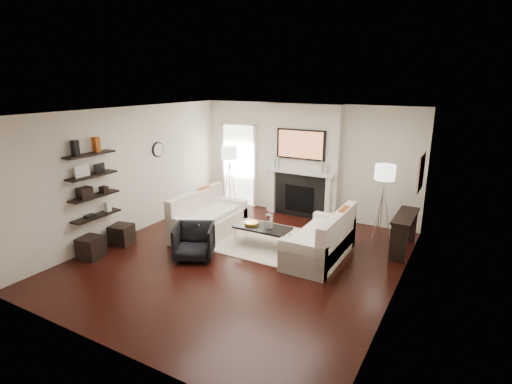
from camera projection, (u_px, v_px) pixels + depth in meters
The scene contains 71 objects.
room_envelope at pixel (239, 189), 7.09m from camera, with size 6.00×6.00×6.00m.
chimney_breast at pixel (303, 161), 9.50m from camera, with size 1.80×0.25×2.70m, color silver.
fireplace_surround at pixel (300, 196), 9.61m from camera, with size 1.30×0.02×1.04m, color black.
firebox at pixel (299, 199), 9.62m from camera, with size 0.75×0.02×0.65m, color black.
mantel_pilaster_l at pixel (272, 191), 9.92m from camera, with size 0.12×0.08×1.10m, color white.
mantel_pilaster_r at pixel (328, 200), 9.23m from camera, with size 0.12×0.08×1.10m, color white.
mantel_shelf at pixel (300, 172), 9.40m from camera, with size 1.70×0.18×0.07m, color white.
tv_body at pixel (301, 144), 9.25m from camera, with size 1.20×0.06×0.70m, color black.
tv_screen at pixel (300, 145), 9.22m from camera, with size 1.10×0.01×0.62m, color #BF723F.
candlestick_l_tall at pixel (279, 162), 9.62m from camera, with size 0.04×0.04×0.30m, color silver.
candlestick_l_short at pixel (274, 163), 9.69m from camera, with size 0.04×0.04×0.24m, color silver.
candlestick_r_tall at pixel (322, 167), 9.10m from camera, with size 0.04×0.04×0.30m, color silver.
candlestick_r_short at pixel (328, 169), 9.05m from camera, with size 0.04×0.04×0.24m, color silver.
hallway_panel at pixel (239, 165), 10.54m from camera, with size 0.90×0.02×2.10m, color white.
door_trim_l at pixel (224, 163), 10.75m from camera, with size 0.06×0.06×2.16m, color white.
door_trim_r at pixel (255, 167), 10.30m from camera, with size 0.06×0.06×2.16m, color white.
door_trim_top at pixel (238, 124), 10.23m from camera, with size 1.02×0.06×0.06m, color white.
rug at pixel (264, 240), 8.31m from camera, with size 2.60×2.00×0.01m, color beige.
loveseat_left_base at pixel (209, 225), 8.57m from camera, with size 0.85×1.80×0.42m, color white.
loveseat_left_back at pixel (196, 209), 8.64m from camera, with size 0.18×1.80×0.80m, color white.
loveseat_left_arm_n at pixel (185, 234), 7.86m from camera, with size 0.85×0.18×0.60m, color white.
loveseat_left_arm_s at pixel (230, 211), 9.22m from camera, with size 0.85×0.18×0.60m, color white.
loveseat_left_cushion at pixel (211, 214), 8.47m from camera, with size 0.63×1.44×0.10m, color white.
pillow_left_orange at pixel (204, 197), 8.83m from camera, with size 0.10×0.42×0.42m, color #A64714.
pillow_left_charcoal at pixel (187, 204), 8.33m from camera, with size 0.10×0.40×0.40m, color black.
loveseat_right_base at pixel (319, 247), 7.44m from camera, with size 0.85×1.80×0.42m, color white.
loveseat_right_back at pixel (337, 235), 7.20m from camera, with size 0.18×1.80×0.80m, color white.
loveseat_right_arm_n at pixel (302, 259), 6.74m from camera, with size 0.85×0.18×0.60m, color white.
loveseat_right_arm_s at pixel (334, 229), 8.10m from camera, with size 0.85×0.18×0.60m, color white.
loveseat_right_cushion at pixel (317, 234), 7.40m from camera, with size 0.63×1.44×0.10m, color white.
pillow_right_orange at pixel (343, 219), 7.40m from camera, with size 0.10×0.42×0.42m, color #A64714.
pillow_right_charcoal at pixel (332, 230), 6.90m from camera, with size 0.10×0.40×0.40m, color black.
coffee_table at pixel (262, 228), 7.90m from camera, with size 1.10×0.55×0.04m, color black.
coffee_leg_nw at pixel (235, 236), 8.01m from camera, with size 0.02×0.02×0.38m, color silver.
coffee_leg_ne at pixel (280, 246), 7.54m from camera, with size 0.02×0.02×0.38m, color silver.
coffee_leg_sw at pixel (246, 230), 8.38m from camera, with size 0.02×0.02×0.38m, color silver.
coffee_leg_se at pixel (290, 238), 7.91m from camera, with size 0.02×0.02×0.38m, color silver.
hurricane_glass at pixel (269, 221), 7.79m from camera, with size 0.16×0.16×0.27m, color white.
hurricane_candle at pixel (269, 224), 7.81m from camera, with size 0.09×0.09×0.13m, color white.
copper_bowl at pixel (251, 223), 8.01m from camera, with size 0.28×0.28×0.05m, color #C57F20.
armchair at pixel (194, 240), 7.40m from camera, with size 0.70×0.65×0.72m, color black.
lamp_left_post at pixel (230, 186), 10.27m from camera, with size 0.02×0.02×1.20m, color silver.
lamp_left_shade at pixel (229, 153), 10.04m from camera, with size 0.40×0.40×0.30m, color white.
lamp_left_leg_a at pixel (233, 186), 10.21m from camera, with size 0.02×0.02×1.25m, color silver.
lamp_left_leg_b at pixel (230, 184), 10.37m from camera, with size 0.02×0.02×1.25m, color silver.
lamp_left_leg_c at pixel (226, 186), 10.21m from camera, with size 0.02×0.02×1.25m, color silver.
lamp_right_post at pixel (381, 213), 8.16m from camera, with size 0.02×0.02×1.20m, color silver.
lamp_right_shade at pixel (385, 172), 7.93m from camera, with size 0.40×0.40×0.30m, color white.
lamp_right_leg_a at pixel (387, 214), 8.11m from camera, with size 0.02×0.02×1.25m, color silver.
lamp_right_leg_b at pixel (380, 211), 8.27m from camera, with size 0.02×0.02×1.25m, color silver.
lamp_right_leg_c at pixel (378, 214), 8.11m from camera, with size 0.02×0.02×1.25m, color silver.
console_top at pixel (406, 216), 7.59m from camera, with size 0.35×1.20×0.04m, color black.
console_leg_n at pixel (398, 244), 7.23m from camera, with size 0.30×0.04×0.71m, color black.
console_leg_s at pixel (409, 225), 8.15m from camera, with size 0.30×0.04×0.71m, color black.
wall_art at pixel (421, 173), 7.46m from camera, with size 0.03×0.70×0.70m, color tan.
shelf_bottom at pixel (97, 216), 7.66m from camera, with size 0.25×1.00×0.04m, color black.
shelf_lower at pixel (94, 196), 7.56m from camera, with size 0.25×1.00×0.04m, color black.
shelf_upper at pixel (92, 176), 7.45m from camera, with size 0.25×1.00×0.04m, color black.
shelf_top at pixel (90, 154), 7.34m from camera, with size 0.25×1.00×0.04m, color black.
decor_magfile_a at pixel (75, 148), 7.06m from camera, with size 0.12×0.10×0.28m, color black.
decor_magfile_b at pixel (96, 145), 7.44m from camera, with size 0.12×0.10×0.28m, color #A64714.
decor_frame_a at pixel (82, 171), 7.25m from camera, with size 0.04×0.30×0.22m, color white.
decor_frame_b at pixel (99, 168), 7.57m from camera, with size 0.04×0.22×0.18m, color black.
decor_wine_rack at pixel (85, 193), 7.36m from camera, with size 0.18×0.25×0.20m, color black.
decor_box_small at pixel (104, 189), 7.73m from camera, with size 0.15×0.12×0.12m, color black.
decor_books at pixel (90, 216), 7.53m from camera, with size 0.14×0.20×0.05m, color black.
decor_box_tall at pixel (108, 207), 7.87m from camera, with size 0.10×0.10×0.18m, color white.
clock_rim at pixel (158, 150), 9.04m from camera, with size 0.34×0.34×0.04m, color black.
clock_face at pixel (159, 150), 9.03m from camera, with size 0.29×0.29×0.01m, color white.
ottoman_near at pixel (122, 234), 8.09m from camera, with size 0.40×0.40×0.40m, color black.
ottoman_far at pixel (91, 247), 7.46m from camera, with size 0.40×0.40×0.40m, color black.
Camera 1 is at (3.62, -5.81, 3.22)m, focal length 28.00 mm.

